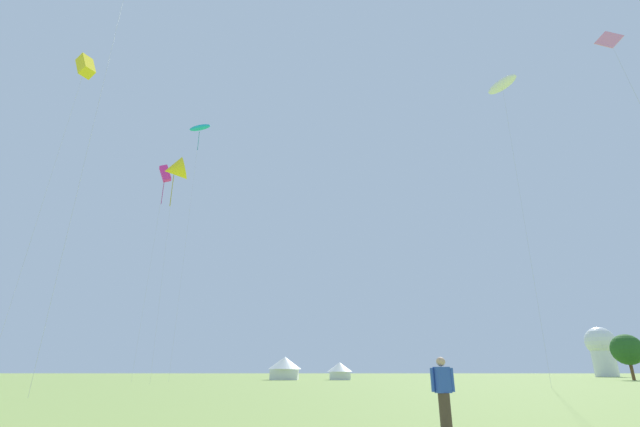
{
  "coord_description": "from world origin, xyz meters",
  "views": [
    {
      "loc": [
        0.49,
        -5.48,
        1.43
      ],
      "look_at": [
        0.0,
        32.0,
        15.1
      ],
      "focal_mm": 24.12,
      "sensor_mm": 36.0,
      "label": 1
    }
  ],
  "objects_px": {
    "festival_tent_left": "(285,367)",
    "tree_distant_left": "(627,350)",
    "kite_yellow_delta": "(175,170)",
    "kite_yellow_box": "(86,67)",
    "festival_tent_center": "(340,370)",
    "kite_pink_diamond": "(612,45)",
    "kite_white_parafoil": "(502,85)",
    "kite_magenta_box": "(165,174)",
    "observatory_dome": "(602,349)",
    "person_spectator": "(444,395)",
    "kite_cyan_parafoil": "(200,128)"
  },
  "relations": [
    {
      "from": "festival_tent_left",
      "to": "tree_distant_left",
      "type": "height_order",
      "value": "tree_distant_left"
    },
    {
      "from": "kite_yellow_delta",
      "to": "kite_yellow_box",
      "type": "relative_size",
      "value": 0.88
    },
    {
      "from": "kite_yellow_delta",
      "to": "kite_yellow_box",
      "type": "height_order",
      "value": "kite_yellow_box"
    },
    {
      "from": "festival_tent_center",
      "to": "kite_pink_diamond",
      "type": "bearing_deg",
      "value": -64.23
    },
    {
      "from": "festival_tent_center",
      "to": "kite_white_parafoil",
      "type": "bearing_deg",
      "value": -58.35
    },
    {
      "from": "kite_magenta_box",
      "to": "kite_pink_diamond",
      "type": "bearing_deg",
      "value": -30.4
    },
    {
      "from": "kite_yellow_box",
      "to": "kite_yellow_delta",
      "type": "bearing_deg",
      "value": 73.7
    },
    {
      "from": "kite_yellow_box",
      "to": "tree_distant_left",
      "type": "height_order",
      "value": "kite_yellow_box"
    },
    {
      "from": "festival_tent_center",
      "to": "tree_distant_left",
      "type": "bearing_deg",
      "value": -3.56
    },
    {
      "from": "kite_white_parafoil",
      "to": "observatory_dome",
      "type": "xyz_separation_m",
      "value": [
        42.95,
        62.56,
        -25.88
      ]
    },
    {
      "from": "festival_tent_left",
      "to": "observatory_dome",
      "type": "bearing_deg",
      "value": 25.6
    },
    {
      "from": "observatory_dome",
      "to": "festival_tent_left",
      "type": "bearing_deg",
      "value": -154.4
    },
    {
      "from": "kite_white_parafoil",
      "to": "festival_tent_left",
      "type": "height_order",
      "value": "kite_white_parafoil"
    },
    {
      "from": "person_spectator",
      "to": "kite_magenta_box",
      "type": "bearing_deg",
      "value": 120.52
    },
    {
      "from": "kite_white_parafoil",
      "to": "festival_tent_center",
      "type": "xyz_separation_m",
      "value": [
        -18.04,
        29.27,
        -30.48
      ]
    },
    {
      "from": "kite_magenta_box",
      "to": "kite_white_parafoil",
      "type": "distance_m",
      "value": 44.68
    },
    {
      "from": "kite_magenta_box",
      "to": "person_spectator",
      "type": "distance_m",
      "value": 56.12
    },
    {
      "from": "kite_yellow_delta",
      "to": "kite_pink_diamond",
      "type": "height_order",
      "value": "kite_yellow_delta"
    },
    {
      "from": "person_spectator",
      "to": "festival_tent_left",
      "type": "relative_size",
      "value": 0.34
    },
    {
      "from": "kite_yellow_box",
      "to": "kite_pink_diamond",
      "type": "xyz_separation_m",
      "value": [
        46.58,
        -7.23,
        -4.3
      ]
    },
    {
      "from": "kite_yellow_box",
      "to": "tree_distant_left",
      "type": "xyz_separation_m",
      "value": [
        68.8,
        32.81,
        -25.58
      ]
    },
    {
      "from": "kite_white_parafoil",
      "to": "person_spectator",
      "type": "relative_size",
      "value": 18.84
    },
    {
      "from": "kite_magenta_box",
      "to": "tree_distant_left",
      "type": "bearing_deg",
      "value": 11.43
    },
    {
      "from": "kite_pink_diamond",
      "to": "observatory_dome",
      "type": "bearing_deg",
      "value": 62.02
    },
    {
      "from": "festival_tent_left",
      "to": "kite_pink_diamond",
      "type": "bearing_deg",
      "value": -55.73
    },
    {
      "from": "kite_magenta_box",
      "to": "person_spectator",
      "type": "height_order",
      "value": "kite_magenta_box"
    },
    {
      "from": "kite_white_parafoil",
      "to": "kite_cyan_parafoil",
      "type": "xyz_separation_m",
      "value": [
        -40.05,
        18.09,
        5.69
      ]
    },
    {
      "from": "tree_distant_left",
      "to": "kite_pink_diamond",
      "type": "bearing_deg",
      "value": -119.02
    },
    {
      "from": "kite_magenta_box",
      "to": "kite_cyan_parafoil",
      "type": "relative_size",
      "value": 0.74
    },
    {
      "from": "kite_cyan_parafoil",
      "to": "person_spectator",
      "type": "height_order",
      "value": "kite_cyan_parafoil"
    },
    {
      "from": "observatory_dome",
      "to": "tree_distant_left",
      "type": "distance_m",
      "value": 40.32
    },
    {
      "from": "kite_magenta_box",
      "to": "festival_tent_left",
      "type": "bearing_deg",
      "value": 45.55
    },
    {
      "from": "kite_yellow_box",
      "to": "festival_tent_center",
      "type": "bearing_deg",
      "value": 53.79
    },
    {
      "from": "kite_yellow_delta",
      "to": "kite_pink_diamond",
      "type": "bearing_deg",
      "value": -27.81
    },
    {
      "from": "kite_cyan_parafoil",
      "to": "observatory_dome",
      "type": "relative_size",
      "value": 3.55
    },
    {
      "from": "kite_yellow_delta",
      "to": "festival_tent_center",
      "type": "height_order",
      "value": "kite_yellow_delta"
    },
    {
      "from": "kite_magenta_box",
      "to": "festival_tent_left",
      "type": "xyz_separation_m",
      "value": [
        15.95,
        16.27,
        -25.28
      ]
    },
    {
      "from": "festival_tent_left",
      "to": "tree_distant_left",
      "type": "bearing_deg",
      "value": -2.97
    },
    {
      "from": "kite_magenta_box",
      "to": "kite_yellow_delta",
      "type": "bearing_deg",
      "value": -55.61
    },
    {
      "from": "kite_magenta_box",
      "to": "kite_cyan_parafoil",
      "type": "distance_m",
      "value": 11.87
    },
    {
      "from": "kite_pink_diamond",
      "to": "tree_distant_left",
      "type": "height_order",
      "value": "kite_pink_diamond"
    },
    {
      "from": "kite_cyan_parafoil",
      "to": "tree_distant_left",
      "type": "height_order",
      "value": "kite_cyan_parafoil"
    },
    {
      "from": "kite_yellow_box",
      "to": "festival_tent_left",
      "type": "relative_size",
      "value": 6.04
    },
    {
      "from": "festival_tent_center",
      "to": "person_spectator",
      "type": "bearing_deg",
      "value": -89.28
    },
    {
      "from": "kite_magenta_box",
      "to": "kite_yellow_box",
      "type": "bearing_deg",
      "value": -94.56
    },
    {
      "from": "kite_magenta_box",
      "to": "kite_cyan_parafoil",
      "type": "xyz_separation_m",
      "value": [
        2.44,
        5.09,
        10.44
      ]
    },
    {
      "from": "tree_distant_left",
      "to": "festival_tent_center",
      "type": "bearing_deg",
      "value": 176.44
    },
    {
      "from": "kite_pink_diamond",
      "to": "person_spectator",
      "type": "bearing_deg",
      "value": -140.68
    },
    {
      "from": "festival_tent_center",
      "to": "observatory_dome",
      "type": "bearing_deg",
      "value": 28.63
    },
    {
      "from": "kite_yellow_box",
      "to": "festival_tent_center",
      "type": "xyz_separation_m",
      "value": [
        25.97,
        35.47,
        -28.46
      ]
    }
  ]
}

